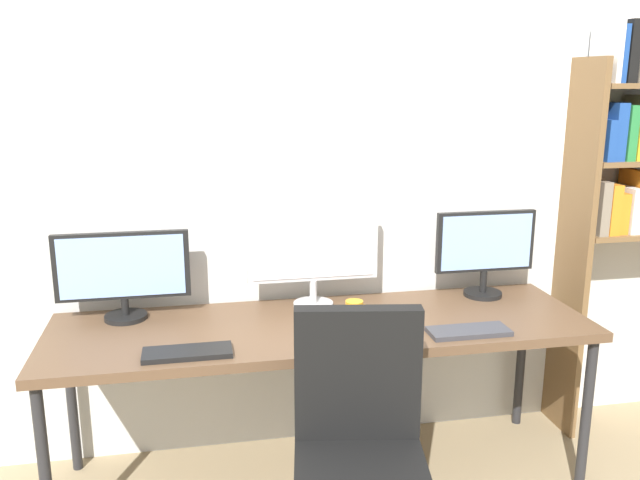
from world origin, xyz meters
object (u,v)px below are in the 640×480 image
desk (322,334)px  mouse_left_side (401,327)px  monitor_center (313,249)px  coffee_mug (355,311)px  keyboard_right (469,331)px  monitor_right (485,248)px  mouse_right_side (367,332)px  keyboard_left (187,353)px  monitor_left (123,272)px

desk → mouse_left_side: 0.34m
monitor_center → coffee_mug: monitor_center is taller
keyboard_right → mouse_left_side: (-0.26, 0.08, 0.01)m
monitor_right → desk: bearing=-165.5°
coffee_mug → monitor_center: bearing=123.3°
coffee_mug → keyboard_right: bearing=-28.5°
coffee_mug → monitor_right: bearing=17.5°
mouse_left_side → mouse_right_side: bearing=-171.5°
monitor_center → keyboard_left: size_ratio=1.77×
keyboard_left → keyboard_right: (1.12, 0.00, 0.00)m
monitor_left → monitor_center: bearing=0.0°
mouse_right_side → keyboard_left: bearing=-175.0°
monitor_right → coffee_mug: bearing=-162.5°
mouse_left_side → coffee_mug: (-0.16, 0.14, 0.03)m
monitor_center → keyboard_right: size_ratio=1.78×
monitor_center → coffee_mug: bearing=-56.7°
desk → mouse_left_side: bearing=-26.1°
monitor_right → keyboard_left: monitor_right is taller
desk → monitor_right: 0.89m
keyboard_left → mouse_right_side: size_ratio=3.45×
keyboard_right → mouse_left_side: mouse_left_side is taller
desk → monitor_center: monitor_center is taller
desk → coffee_mug: (0.14, -0.00, 0.09)m
desk → monitor_center: bearing=90.0°
monitor_right → keyboard_right: bearing=-120.5°
monitor_left → keyboard_left: (0.26, -0.44, -0.20)m
monitor_right → keyboard_left: size_ratio=1.44×
monitor_right → keyboard_right: size_ratio=1.44×
coffee_mug → desk: bearing=179.1°
keyboard_left → mouse_right_side: (0.71, 0.06, 0.01)m
monitor_center → monitor_right: monitor_center is taller
mouse_right_side → coffee_mug: bearing=93.4°
mouse_left_side → coffee_mug: size_ratio=0.91×
mouse_left_side → mouse_right_side: size_ratio=1.00×
monitor_center → mouse_right_side: 0.48m
keyboard_left → coffee_mug: bearing=18.0°
monitor_left → desk: bearing=-14.5°
mouse_right_side → keyboard_right: bearing=-8.6°
monitor_left → monitor_right: size_ratio=1.17×
desk → mouse_left_side: (0.30, -0.15, 0.07)m
keyboard_left → mouse_right_side: 0.71m
mouse_left_side → keyboard_right: bearing=-17.8°
mouse_right_side → monitor_right: bearing=29.6°
monitor_left → monitor_center: (0.82, 0.00, 0.06)m
monitor_right → monitor_center: bearing=180.0°
monitor_left → monitor_center: monitor_center is taller
desk → monitor_left: size_ratio=4.07×
monitor_right → keyboard_left: (-1.38, -0.44, -0.22)m
mouse_left_side → monitor_left: bearing=162.2°
keyboard_right → coffee_mug: 0.48m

